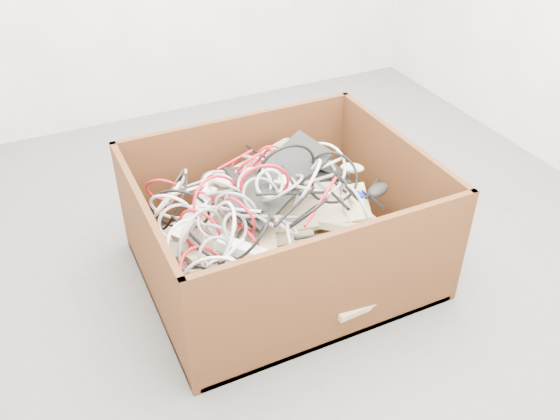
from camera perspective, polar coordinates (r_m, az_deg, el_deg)
name	(u,v)px	position (r m, az deg, el deg)	size (l,w,h in m)	color
ground	(303,234)	(2.77, 2.17, -2.30)	(3.00, 3.00, 0.00)	#535356
cardboard_box	(279,245)	(2.48, -0.11, -3.35)	(1.11, 0.92, 0.53)	#391B0E
keyboard_pile	(282,214)	(2.42, 0.15, -0.41)	(0.89, 0.87, 0.44)	tan
mice_scatter	(297,206)	(2.32, 1.63, 0.41)	(0.90, 0.59, 0.18)	beige
power_strip_left	(195,214)	(2.29, -8.09, -0.33)	(0.26, 0.05, 0.04)	silver
power_strip_right	(254,254)	(2.12, -2.53, -4.18)	(0.27, 0.05, 0.04)	silver
vga_plug	(361,195)	(2.44, 7.72, 1.40)	(0.04, 0.04, 0.02)	#0D19CF
cable_tangle	(251,201)	(2.30, -2.83, 0.85)	(0.96, 0.83, 0.45)	gray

